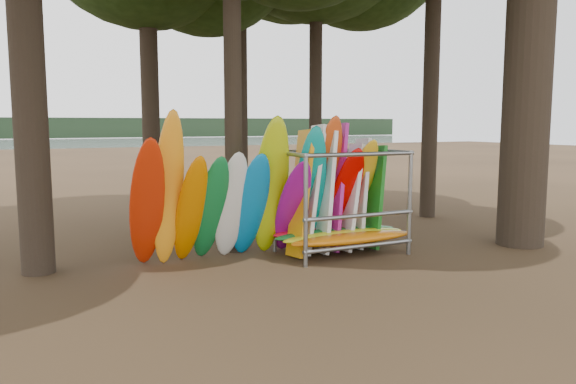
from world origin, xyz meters
name	(u,v)px	position (x,y,z in m)	size (l,w,h in m)	color
ground	(353,268)	(0.00, 0.00, 0.00)	(120.00, 120.00, 0.00)	#47331E
lake	(74,148)	(0.00, 60.00, 0.00)	(160.00, 160.00, 0.00)	gray
far_shore	(50,128)	(0.00, 110.00, 2.00)	(160.00, 4.00, 4.00)	black
kayak_row	(267,197)	(-1.16, 1.62, 1.30)	(5.67, 2.09, 3.25)	red
storage_rack	(341,206)	(0.47, 1.26, 1.06)	(3.07, 1.55, 2.88)	gray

